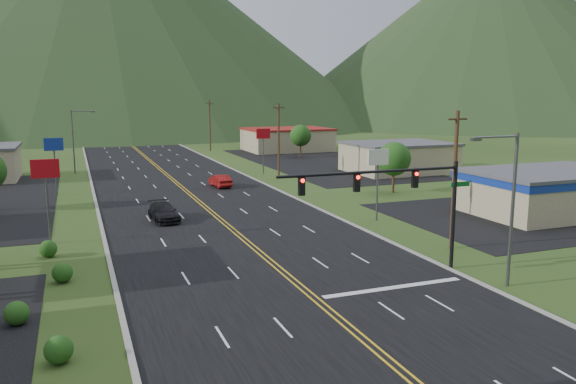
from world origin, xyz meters
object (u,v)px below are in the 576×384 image
object	(u,v)px
streetlight_east	(509,200)
car_red_far	(220,181)
streetlight_west	(75,137)
traffic_signal	(400,191)
car_dark_mid	(164,212)

from	to	relation	value
streetlight_east	car_red_far	xyz separation A→B (m)	(-6.73, 40.94, -4.44)
car_red_far	streetlight_west	bearing A→B (deg)	-54.88
streetlight_east	car_red_far	distance (m)	41.72
traffic_signal	car_red_far	world-z (taller)	traffic_signal
traffic_signal	streetlight_east	distance (m)	6.17
streetlight_east	streetlight_west	size ratio (longest dim) A/B	1.00
streetlight_west	car_dark_mid	bearing A→B (deg)	-78.95
streetlight_west	car_dark_mid	world-z (taller)	streetlight_west
streetlight_west	traffic_signal	bearing A→B (deg)	-72.03
car_dark_mid	car_red_far	world-z (taller)	car_dark_mid
streetlight_east	car_dark_mid	distance (m)	29.71
streetlight_east	car_dark_mid	world-z (taller)	streetlight_east
streetlight_west	streetlight_east	bearing A→B (deg)	-69.14
streetlight_west	car_dark_mid	distance (m)	36.27
traffic_signal	car_dark_mid	world-z (taller)	traffic_signal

